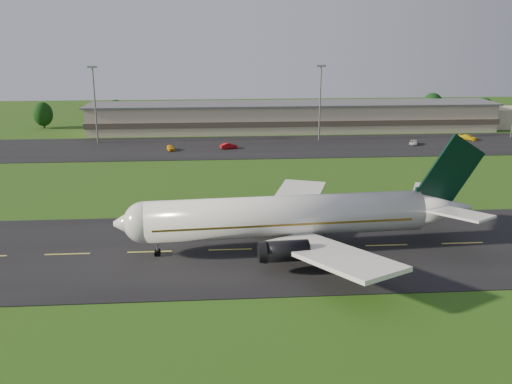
{
  "coord_description": "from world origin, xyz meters",
  "views": [
    {
      "loc": [
        -23.94,
        -73.45,
        29.2
      ],
      "look_at": [
        -17.82,
        8.0,
        6.0
      ],
      "focal_mm": 40.0,
      "sensor_mm": 36.0,
      "label": 1
    }
  ],
  "objects": [
    {
      "name": "apron",
      "position": [
        0.0,
        72.0,
        0.05
      ],
      "size": [
        260.0,
        30.0,
        0.1
      ],
      "primitive_type": "cube",
      "color": "black",
      "rests_on": "ground"
    },
    {
      "name": "tree_line",
      "position": [
        38.04,
        105.84,
        4.8
      ],
      "size": [
        198.73,
        8.94,
        9.93
      ],
      "color": "black",
      "rests_on": "ground"
    },
    {
      "name": "service_vehicle_d",
      "position": [
        46.09,
        76.93,
        0.82
      ],
      "size": [
        5.11,
        4.77,
        1.45
      ],
      "primitive_type": "imported",
      "rotation": [
        0.0,
        0.0,
        0.87
      ],
      "color": "yellow",
      "rests_on": "apron"
    },
    {
      "name": "taxiway",
      "position": [
        0.0,
        0.0,
        0.05
      ],
      "size": [
        220.0,
        30.0,
        0.1
      ],
      "primitive_type": "cube",
      "color": "black",
      "rests_on": "ground"
    },
    {
      "name": "light_mast_centre",
      "position": [
        5.0,
        80.0,
        12.74
      ],
      "size": [
        2.4,
        1.2,
        20.35
      ],
      "color": "gray",
      "rests_on": "ground"
    },
    {
      "name": "service_vehicle_b",
      "position": [
        -20.21,
        69.72,
        0.82
      ],
      "size": [
        4.6,
        2.75,
        1.43
      ],
      "primitive_type": "imported",
      "rotation": [
        0.0,
        0.0,
        1.88
      ],
      "color": "#A10A11",
      "rests_on": "apron"
    },
    {
      "name": "airliner",
      "position": [
        -13.5,
        0.06,
        4.66
      ],
      "size": [
        51.3,
        42.08,
        15.57
      ],
      "rotation": [
        0.0,
        0.0,
        0.07
      ],
      "color": "white",
      "rests_on": "ground"
    },
    {
      "name": "ground",
      "position": [
        0.0,
        0.0,
        0.0
      ],
      "size": [
        360.0,
        360.0,
        0.0
      ],
      "primitive_type": "plane",
      "color": "#2A4812",
      "rests_on": "ground"
    },
    {
      "name": "light_mast_west",
      "position": [
        -55.0,
        80.0,
        12.74
      ],
      "size": [
        2.4,
        1.2,
        20.35
      ],
      "color": "gray",
      "rests_on": "ground"
    },
    {
      "name": "service_vehicle_c",
      "position": [
        28.81,
        71.37,
        0.7
      ],
      "size": [
        3.61,
        4.75,
        1.2
      ],
      "primitive_type": "imported",
      "rotation": [
        0.0,
        0.0,
        -0.43
      ],
      "color": "silver",
      "rests_on": "apron"
    },
    {
      "name": "terminal",
      "position": [
        6.4,
        96.18,
        3.99
      ],
      "size": [
        145.0,
        16.0,
        8.4
      ],
      "color": "#BBAB8F",
      "rests_on": "ground"
    },
    {
      "name": "service_vehicle_a",
      "position": [
        -34.86,
        68.69,
        0.77
      ],
      "size": [
        2.41,
        4.21,
        1.35
      ],
      "primitive_type": "imported",
      "rotation": [
        0.0,
        0.0,
        0.22
      ],
      "color": "#E9AF0D",
      "rests_on": "apron"
    }
  ]
}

